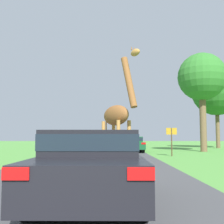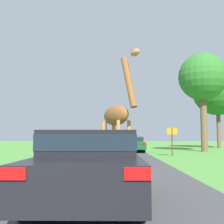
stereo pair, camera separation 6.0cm
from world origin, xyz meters
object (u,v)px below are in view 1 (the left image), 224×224
(car_lead_maroon, at_px, (92,164))
(tree_right_cluster, at_px, (216,91))
(car_far_ahead, at_px, (87,141))
(sign_post, at_px, (172,137))
(tree_left_edge, at_px, (202,78))
(car_queue_right, at_px, (113,146))
(car_queue_left, at_px, (132,143))
(giraffe_near_road, at_px, (118,114))

(car_lead_maroon, xyz_separation_m, tree_right_cluster, (12.21, 26.20, 5.76))
(car_far_ahead, xyz_separation_m, sign_post, (6.90, -12.96, 0.54))
(tree_right_cluster, relative_size, sign_post, 5.01)
(tree_left_edge, relative_size, sign_post, 4.63)
(tree_right_cluster, xyz_separation_m, sign_post, (-7.94, -13.21, -5.21))
(car_queue_right, distance_m, car_far_ahead, 14.10)
(car_far_ahead, height_order, tree_left_edge, tree_left_edge)
(tree_left_edge, distance_m, tree_right_cluster, 8.54)
(car_queue_left, bearing_deg, car_queue_right, -103.97)
(giraffe_near_road, relative_size, tree_left_edge, 0.59)
(car_queue_right, height_order, car_queue_left, car_queue_right)
(car_lead_maroon, relative_size, car_queue_right, 1.00)
(car_queue_left, xyz_separation_m, car_far_ahead, (-4.59, 7.44, 0.06))
(car_queue_left, relative_size, car_far_ahead, 1.13)
(giraffe_near_road, height_order, car_lead_maroon, giraffe_near_road)
(tree_right_cluster, bearing_deg, giraffe_near_road, -121.06)
(tree_left_edge, height_order, sign_post, tree_left_edge)
(car_far_ahead, relative_size, tree_right_cluster, 0.45)
(car_lead_maroon, distance_m, car_queue_right, 12.18)
(car_lead_maroon, bearing_deg, car_far_ahead, 95.79)
(car_far_ahead, relative_size, sign_post, 2.28)
(sign_post, bearing_deg, tree_left_edge, 55.39)
(car_queue_right, height_order, tree_right_cluster, tree_right_cluster)
(giraffe_near_road, relative_size, car_far_ahead, 1.20)
(car_queue_left, relative_size, tree_left_edge, 0.55)
(car_lead_maroon, bearing_deg, car_queue_right, 88.18)
(sign_post, bearing_deg, car_queue_left, 112.66)
(car_far_ahead, bearing_deg, tree_right_cluster, 0.97)
(car_lead_maroon, distance_m, car_queue_left, 18.61)
(giraffe_near_road, bearing_deg, car_far_ahead, -112.06)
(sign_post, bearing_deg, tree_right_cluster, 58.98)
(giraffe_near_road, bearing_deg, tree_right_cluster, -152.84)
(car_lead_maroon, distance_m, tree_right_cluster, 29.47)
(giraffe_near_road, distance_m, sign_post, 7.12)
(tree_right_cluster, height_order, sign_post, tree_right_cluster)
(giraffe_near_road, distance_m, car_lead_maroon, 7.16)
(giraffe_near_road, height_order, sign_post, giraffe_near_road)
(giraffe_near_road, distance_m, tree_right_cluster, 22.85)
(car_queue_right, height_order, car_far_ahead, car_far_ahead)
(car_far_ahead, bearing_deg, sign_post, -61.97)
(car_lead_maroon, distance_m, sign_post, 13.69)
(car_lead_maroon, xyz_separation_m, car_queue_right, (0.39, 12.18, -0.05))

